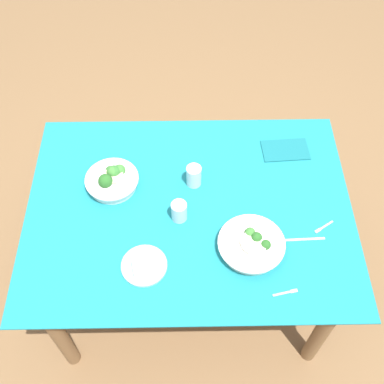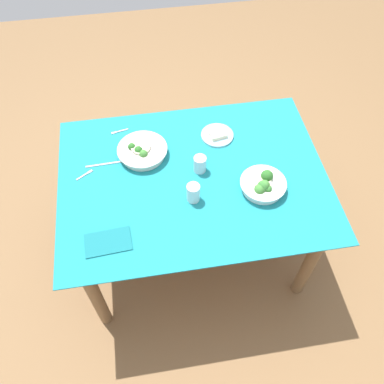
{
  "view_description": "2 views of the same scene",
  "coord_description": "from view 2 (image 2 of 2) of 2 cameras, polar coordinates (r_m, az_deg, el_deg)",
  "views": [
    {
      "loc": [
        0.01,
        1.16,
        2.48
      ],
      "look_at": [
        -0.01,
        -0.08,
        0.75
      ],
      "focal_mm": 44.91,
      "sensor_mm": 36.0,
      "label": 1
    },
    {
      "loc": [
        -0.22,
        -1.32,
        2.43
      ],
      "look_at": [
        -0.02,
        -0.11,
        0.75
      ],
      "focal_mm": 37.97,
      "sensor_mm": 36.0,
      "label": 2
    }
  ],
  "objects": [
    {
      "name": "table_knife_left",
      "position": [
        2.26,
        -12.12,
        3.87
      ],
      "size": [
        0.21,
        0.02,
        0.0
      ],
      "primitive_type": "cube",
      "rotation": [
        0.0,
        0.0,
        3.18
      ],
      "color": "#B7B7BC",
      "rests_on": "dining_table"
    },
    {
      "name": "broccoli_bowl_far",
      "position": [
        2.25,
        -7.02,
        5.71
      ],
      "size": [
        0.27,
        0.27,
        0.08
      ],
      "color": "silver",
      "rests_on": "dining_table"
    },
    {
      "name": "water_glass_center",
      "position": [
        2.03,
        0.18,
        -0.11
      ],
      "size": [
        0.07,
        0.07,
        0.1
      ],
      "primitive_type": "cylinder",
      "color": "silver",
      "rests_on": "dining_table"
    },
    {
      "name": "ground_plane",
      "position": [
        2.77,
        0.13,
        -7.39
      ],
      "size": [
        6.0,
        6.0,
        0.0
      ],
      "primitive_type": "plane",
      "color": "brown"
    },
    {
      "name": "napkin_folded_upper",
      "position": [
        1.98,
        -11.71,
        -6.89
      ],
      "size": [
        0.23,
        0.14,
        0.01
      ],
      "primitive_type": "cube",
      "rotation": [
        0.0,
        0.0,
        0.06
      ],
      "color": "#156870",
      "rests_on": "dining_table"
    },
    {
      "name": "dining_table",
      "position": [
        2.24,
        0.16,
        0.46
      ],
      "size": [
        1.42,
        1.06,
        0.74
      ],
      "color": "#197A84",
      "rests_on": "ground_plane"
    },
    {
      "name": "water_glass_side",
      "position": [
        2.15,
        1.12,
        3.95
      ],
      "size": [
        0.07,
        0.07,
        0.1
      ],
      "primitive_type": "cylinder",
      "color": "silver",
      "rests_on": "dining_table"
    },
    {
      "name": "bread_side_plate",
      "position": [
        2.35,
        3.56,
        8.06
      ],
      "size": [
        0.19,
        0.19,
        0.04
      ],
      "color": "#99C6D1",
      "rests_on": "dining_table"
    },
    {
      "name": "fork_by_far_bowl",
      "position": [
        2.24,
        -14.77,
        2.38
      ],
      "size": [
        0.09,
        0.06,
        0.0
      ],
      "rotation": [
        0.0,
        0.0,
        0.57
      ],
      "color": "#B7B7BC",
      "rests_on": "dining_table"
    },
    {
      "name": "broccoli_bowl_near",
      "position": [
        2.11,
        9.96,
        0.99
      ],
      "size": [
        0.24,
        0.24,
        0.1
      ],
      "color": "white",
      "rests_on": "dining_table"
    },
    {
      "name": "fork_by_near_bowl",
      "position": [
        2.42,
        -10.24,
        8.37
      ],
      "size": [
        0.1,
        0.03,
        0.0
      ],
      "rotation": [
        0.0,
        0.0,
        3.35
      ],
      "color": "#B7B7BC",
      "rests_on": "dining_table"
    }
  ]
}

